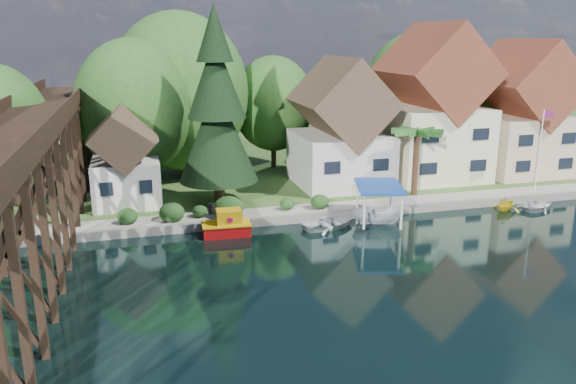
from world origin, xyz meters
name	(u,v)px	position (x,y,z in m)	size (l,w,h in m)	color
ground	(321,265)	(0.00, 0.00, 0.00)	(140.00, 140.00, 0.00)	black
bank	(228,152)	(0.00, 34.00, 0.25)	(140.00, 52.00, 0.50)	#385321
seawall	(338,215)	(4.00, 8.00, 0.31)	(60.00, 0.40, 0.62)	slate
promenade	(357,205)	(6.00, 9.30, 0.53)	(50.00, 2.60, 0.06)	gray
trestle_bridge	(32,174)	(-16.00, 5.17, 5.35)	(4.12, 44.18, 9.30)	black
house_left	(340,132)	(7.00, 16.00, 5.14)	(7.64, 8.64, 11.02)	silver
house_center	(432,113)	(16.00, 16.50, 6.42)	(8.65, 9.18, 13.89)	beige
house_right	(520,117)	(25.00, 16.00, 5.78)	(8.15, 8.64, 12.45)	#CDB593
shed	(125,162)	(-11.00, 14.50, 3.83)	(5.09, 5.40, 7.85)	silver
bg_trees	(259,102)	(1.00, 21.25, 7.29)	(49.90, 13.30, 10.57)	#382314
shrubs	(220,207)	(-4.60, 9.26, 1.23)	(15.76, 2.47, 1.70)	#1B3D16
conifer	(217,111)	(-4.08, 12.86, 7.69)	(6.06, 6.06, 14.92)	#382314
palm_tree	(417,134)	(11.72, 11.04, 5.54)	(5.41, 5.41, 5.77)	#382314
flagpole	(542,142)	(22.20, 9.34, 4.71)	(1.07, 0.23, 6.87)	white
tugboat	(227,225)	(-4.50, 6.71, 0.71)	(3.38, 1.99, 2.38)	#BD0C0E
boat_white_a	(329,222)	(2.75, 6.35, 0.42)	(2.87, 4.01, 0.83)	silver
boat_canopy	(378,207)	(6.38, 6.19, 1.25)	(4.19, 5.18, 2.91)	silver
boat_yellow	(506,202)	(17.36, 6.65, 0.65)	(2.12, 2.45, 1.29)	gold
boat_white_b	(539,204)	(20.23, 6.40, 0.36)	(2.50, 3.51, 0.73)	silver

